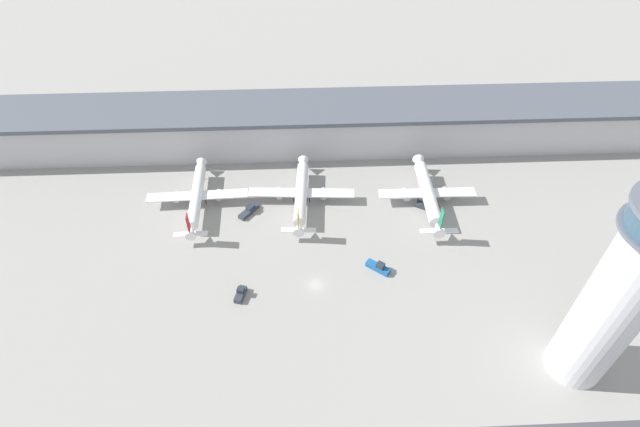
% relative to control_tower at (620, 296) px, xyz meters
% --- Properties ---
extents(ground_plane, '(1000.00, 1000.00, 0.00)m').
position_rel_control_tower_xyz_m(ground_plane, '(-66.37, 28.91, -30.43)').
color(ground_plane, gray).
extents(terminal_building, '(271.66, 25.00, 18.01)m').
position_rel_control_tower_xyz_m(terminal_building, '(-66.37, 98.91, -21.33)').
color(terminal_building, '#B2B2B7').
rests_on(terminal_building, ground).
extents(control_tower, '(17.66, 17.66, 63.25)m').
position_rel_control_tower_xyz_m(control_tower, '(0.00, 0.00, 0.00)').
color(control_tower, silver).
rests_on(control_tower, ground).
extents(airplane_gate_alpha, '(34.73, 38.15, 12.37)m').
position_rel_control_tower_xyz_m(airplane_gate_alpha, '(-105.87, 65.43, -26.21)').
color(airplane_gate_alpha, white).
rests_on(airplane_gate_alpha, ground).
extents(airplane_gate_bravo, '(36.90, 37.78, 12.65)m').
position_rel_control_tower_xyz_m(airplane_gate_bravo, '(-69.92, 65.39, -26.26)').
color(airplane_gate_bravo, white).
rests_on(airplane_gate_bravo, ground).
extents(airplane_gate_charlie, '(33.57, 38.21, 14.05)m').
position_rel_control_tower_xyz_m(airplane_gate_charlie, '(-26.32, 62.96, -25.77)').
color(airplane_gate_charlie, white).
rests_on(airplane_gate_charlie, ground).
extents(service_truck_catering, '(7.06, 8.03, 2.60)m').
position_rel_control_tower_xyz_m(service_truck_catering, '(-87.96, 60.85, -29.53)').
color(service_truck_catering, black).
rests_on(service_truck_catering, ground).
extents(service_truck_fuel, '(7.83, 5.73, 3.14)m').
position_rel_control_tower_xyz_m(service_truck_fuel, '(-26.43, 60.21, -29.34)').
color(service_truck_fuel, black).
rests_on(service_truck_fuel, ground).
extents(service_truck_baggage, '(3.70, 6.04, 3.01)m').
position_rel_control_tower_xyz_m(service_truck_baggage, '(-88.41, 25.87, -29.39)').
color(service_truck_baggage, black).
rests_on(service_truck_baggage, ground).
extents(service_truck_water, '(7.53, 6.51, 3.16)m').
position_rel_control_tower_xyz_m(service_truck_water, '(-46.80, 34.06, -29.33)').
color(service_truck_water, black).
rests_on(service_truck_water, ground).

